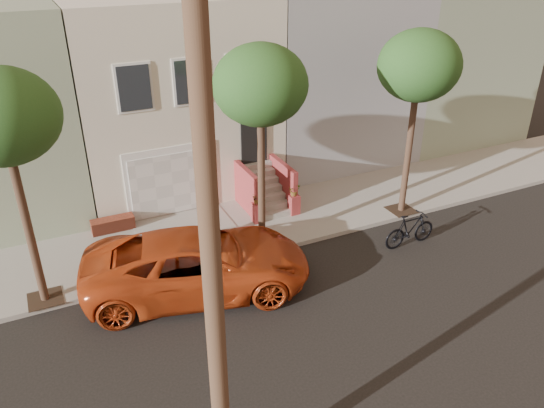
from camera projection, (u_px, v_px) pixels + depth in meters
name	position (u px, v px, depth m)	size (l,w,h in m)	color
ground	(290.00, 331.00, 13.44)	(90.00, 90.00, 0.00)	black
sidewalk	(217.00, 233.00, 17.70)	(40.00, 3.70, 0.15)	#9B988D
house_row	(161.00, 86.00, 20.74)	(33.10, 11.70, 7.00)	beige
tree_left	(1.00, 118.00, 12.05)	(2.70, 2.57, 6.30)	#2D2116
tree_mid	(260.00, 86.00, 14.54)	(2.70, 2.57, 6.30)	#2D2116
tree_right	(419.00, 67.00, 16.65)	(2.70, 2.57, 6.30)	#2D2116
pickup_truck	(198.00, 263.00, 14.65)	(2.88, 6.24, 1.73)	#B43D15
motorcycle	(410.00, 230.00, 16.90)	(0.54, 1.89, 1.14)	black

